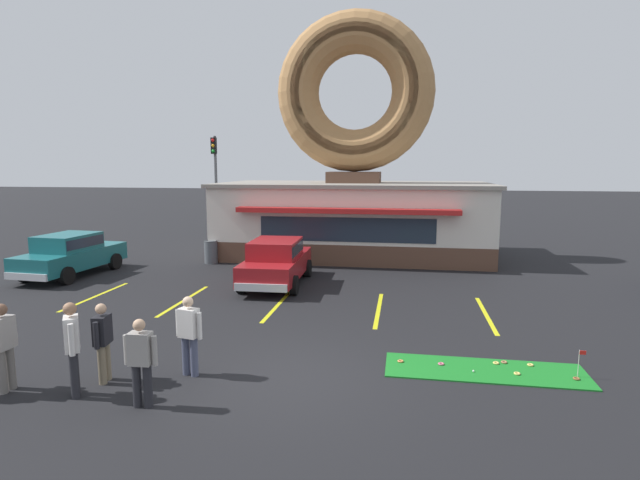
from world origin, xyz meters
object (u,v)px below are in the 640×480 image
(golf_ball, at_px, (473,371))
(putting_flag_pin, at_px, (581,357))
(pedestrian_leather_jacket_man, at_px, (189,332))
(pedestrian_blue_sweater_man, at_px, (4,343))
(pedestrian_crossing_woman, at_px, (141,359))
(pedestrian_hooded_kid, at_px, (72,344))
(pedestrian_clipboard_woman, at_px, (103,339))
(traffic_light_pole, at_px, (215,173))
(trash_bin, at_px, (211,252))
(car_teal, at_px, (71,253))
(car_red, at_px, (276,260))

(golf_ball, height_order, putting_flag_pin, putting_flag_pin)
(pedestrian_leather_jacket_man, bearing_deg, putting_flag_pin, 8.38)
(pedestrian_blue_sweater_man, xyz_separation_m, pedestrian_crossing_woman, (2.79, -0.16, -0.06))
(pedestrian_hooded_kid, relative_size, pedestrian_leather_jacket_man, 1.08)
(putting_flag_pin, bearing_deg, golf_ball, -177.09)
(pedestrian_blue_sweater_man, distance_m, pedestrian_clipboard_woman, 1.68)
(pedestrian_leather_jacket_man, distance_m, pedestrian_crossing_woman, 1.41)
(pedestrian_leather_jacket_man, height_order, traffic_light_pole, traffic_light_pole)
(pedestrian_leather_jacket_man, distance_m, trash_bin, 11.78)
(pedestrian_leather_jacket_man, relative_size, traffic_light_pole, 0.28)
(car_teal, height_order, pedestrian_leather_jacket_man, pedestrian_leather_jacket_man)
(putting_flag_pin, bearing_deg, pedestrian_blue_sweater_man, -167.56)
(golf_ball, relative_size, pedestrian_crossing_woman, 0.03)
(car_red, bearing_deg, trash_bin, 138.32)
(car_teal, bearing_deg, pedestrian_leather_jacket_man, -43.50)
(car_teal, height_order, car_red, same)
(putting_flag_pin, xyz_separation_m, pedestrian_blue_sweater_man, (-10.63, -2.34, 0.48))
(traffic_light_pole, bearing_deg, car_teal, -99.85)
(pedestrian_leather_jacket_man, height_order, trash_bin, pedestrian_leather_jacket_man)
(trash_bin, relative_size, traffic_light_pole, 0.17)
(golf_ball, relative_size, car_teal, 0.01)
(golf_ball, xyz_separation_m, trash_bin, (-9.56, 10.06, 0.45))
(car_teal, distance_m, pedestrian_leather_jacket_man, 11.43)
(putting_flag_pin, relative_size, pedestrian_blue_sweater_man, 0.33)
(pedestrian_crossing_woman, bearing_deg, pedestrian_clipboard_woman, 146.54)
(pedestrian_blue_sweater_man, bearing_deg, pedestrian_hooded_kid, 0.98)
(putting_flag_pin, height_order, pedestrian_clipboard_woman, pedestrian_clipboard_woman)
(golf_ball, height_order, car_teal, car_teal)
(putting_flag_pin, bearing_deg, pedestrian_hooded_kid, -165.93)
(pedestrian_crossing_woman, bearing_deg, pedestrian_leather_jacket_man, 79.69)
(pedestrian_leather_jacket_man, relative_size, pedestrian_crossing_woman, 1.02)
(car_teal, xyz_separation_m, trash_bin, (4.30, 3.21, -0.37))
(car_red, bearing_deg, pedestrian_blue_sweater_man, -107.34)
(putting_flag_pin, xyz_separation_m, car_teal, (-15.88, 6.75, 0.43))
(pedestrian_clipboard_woman, xyz_separation_m, traffic_light_pole, (-4.99, 18.80, 2.86))
(pedestrian_hooded_kid, xyz_separation_m, trash_bin, (-2.32, 12.28, -0.47))
(car_teal, bearing_deg, pedestrian_clipboard_woman, -51.13)
(car_teal, distance_m, trash_bin, 5.38)
(pedestrian_hooded_kid, distance_m, traffic_light_pole, 20.22)
(pedestrian_blue_sweater_man, bearing_deg, trash_bin, 94.42)
(putting_flag_pin, relative_size, pedestrian_clipboard_woman, 0.35)
(pedestrian_crossing_woman, bearing_deg, trash_bin, 106.70)
(putting_flag_pin, bearing_deg, car_red, 139.79)
(putting_flag_pin, distance_m, pedestrian_blue_sweater_man, 10.89)
(pedestrian_blue_sweater_man, xyz_separation_m, pedestrian_leather_jacket_man, (3.04, 1.23, -0.03))
(golf_ball, height_order, pedestrian_clipboard_woman, pedestrian_clipboard_woman)
(pedestrian_crossing_woman, relative_size, traffic_light_pole, 0.27)
(pedestrian_blue_sweater_man, height_order, pedestrian_hooded_kid, pedestrian_hooded_kid)
(pedestrian_blue_sweater_man, bearing_deg, pedestrian_clipboard_woman, 23.29)
(car_teal, distance_m, pedestrian_hooded_kid, 11.23)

